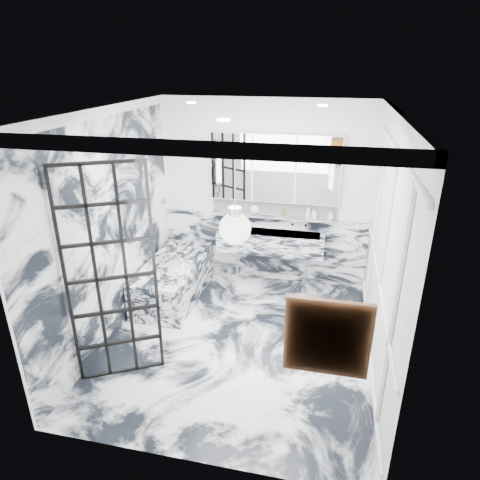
% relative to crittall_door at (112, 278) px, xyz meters
% --- Properties ---
extents(floor, '(3.60, 3.60, 0.00)m').
position_rel_crittall_door_xyz_m(floor, '(1.15, 0.84, -1.20)').
color(floor, white).
rests_on(floor, ground).
extents(ceiling, '(3.60, 3.60, 0.00)m').
position_rel_crittall_door_xyz_m(ceiling, '(1.15, 0.84, 1.60)').
color(ceiling, white).
rests_on(ceiling, wall_back).
extents(wall_back, '(3.60, 0.00, 3.60)m').
position_rel_crittall_door_xyz_m(wall_back, '(1.15, 2.64, 0.20)').
color(wall_back, white).
rests_on(wall_back, floor).
extents(wall_front, '(3.60, 0.00, 3.60)m').
position_rel_crittall_door_xyz_m(wall_front, '(1.15, -0.96, 0.20)').
color(wall_front, white).
rests_on(wall_front, floor).
extents(wall_left, '(0.00, 3.60, 3.60)m').
position_rel_crittall_door_xyz_m(wall_left, '(-0.45, 0.84, 0.20)').
color(wall_left, white).
rests_on(wall_left, floor).
extents(wall_right, '(0.00, 3.60, 3.60)m').
position_rel_crittall_door_xyz_m(wall_right, '(2.75, 0.84, 0.20)').
color(wall_right, white).
rests_on(wall_right, floor).
extents(marble_clad_back, '(3.18, 0.05, 1.05)m').
position_rel_crittall_door_xyz_m(marble_clad_back, '(1.15, 2.62, -0.67)').
color(marble_clad_back, white).
rests_on(marble_clad_back, floor).
extents(marble_clad_left, '(0.02, 3.56, 2.68)m').
position_rel_crittall_door_xyz_m(marble_clad_left, '(-0.43, 0.84, 0.14)').
color(marble_clad_left, white).
rests_on(marble_clad_left, floor).
extents(panel_molding, '(0.03, 3.40, 2.30)m').
position_rel_crittall_door_xyz_m(panel_molding, '(2.73, 0.84, 0.10)').
color(panel_molding, white).
rests_on(panel_molding, floor).
extents(soap_bottle_a, '(0.10, 0.10, 0.20)m').
position_rel_crittall_door_xyz_m(soap_bottle_a, '(1.83, 2.55, -0.01)').
color(soap_bottle_a, '#8C5919').
rests_on(soap_bottle_a, ledge).
extents(soap_bottle_b, '(0.08, 0.09, 0.17)m').
position_rel_crittall_door_xyz_m(soap_bottle_b, '(1.92, 2.55, -0.02)').
color(soap_bottle_b, '#4C4C51').
rests_on(soap_bottle_b, ledge).
extents(soap_bottle_c, '(0.13, 0.13, 0.14)m').
position_rel_crittall_door_xyz_m(soap_bottle_c, '(2.15, 2.55, -0.04)').
color(soap_bottle_c, silver).
rests_on(soap_bottle_c, ledge).
extents(face_pot, '(0.14, 0.14, 0.14)m').
position_rel_crittall_door_xyz_m(face_pot, '(1.02, 2.55, -0.03)').
color(face_pot, white).
rests_on(face_pot, ledge).
extents(amber_bottle, '(0.04, 0.04, 0.10)m').
position_rel_crittall_door_xyz_m(amber_bottle, '(1.46, 2.55, -0.06)').
color(amber_bottle, '#8C5919').
rests_on(amber_bottle, ledge).
extents(flower_vase, '(0.08, 0.08, 0.12)m').
position_rel_crittall_door_xyz_m(flower_vase, '(0.31, 1.11, -0.59)').
color(flower_vase, silver).
rests_on(flower_vase, bathtub).
extents(crittall_door, '(0.79, 0.45, 2.40)m').
position_rel_crittall_door_xyz_m(crittall_door, '(0.00, 0.00, 0.00)').
color(crittall_door, black).
rests_on(crittall_door, floor).
extents(artwork, '(0.51, 0.05, 0.51)m').
position_rel_crittall_door_xyz_m(artwork, '(2.19, -0.92, 0.25)').
color(artwork, '#C18013').
rests_on(artwork, wall_front).
extents(pendant_light, '(0.25, 0.25, 0.25)m').
position_rel_crittall_door_xyz_m(pendant_light, '(1.44, -0.56, 0.88)').
color(pendant_light, white).
rests_on(pendant_light, ceiling).
extents(trough_sink, '(1.60, 0.45, 0.30)m').
position_rel_crittall_door_xyz_m(trough_sink, '(1.30, 2.40, -0.47)').
color(trough_sink, silver).
rests_on(trough_sink, wall_back).
extents(ledge, '(1.90, 0.14, 0.04)m').
position_rel_crittall_door_xyz_m(ledge, '(1.30, 2.56, -0.13)').
color(ledge, silver).
rests_on(ledge, wall_back).
extents(subway_tile, '(1.90, 0.03, 0.23)m').
position_rel_crittall_door_xyz_m(subway_tile, '(1.30, 2.62, 0.01)').
color(subway_tile, white).
rests_on(subway_tile, wall_back).
extents(mirror_cabinet, '(1.90, 0.16, 1.00)m').
position_rel_crittall_door_xyz_m(mirror_cabinet, '(1.30, 2.57, 0.62)').
color(mirror_cabinet, white).
rests_on(mirror_cabinet, wall_back).
extents(sconce_left, '(0.07, 0.07, 0.40)m').
position_rel_crittall_door_xyz_m(sconce_left, '(0.48, 2.47, 0.58)').
color(sconce_left, white).
rests_on(sconce_left, mirror_cabinet).
extents(sconce_right, '(0.07, 0.07, 0.40)m').
position_rel_crittall_door_xyz_m(sconce_right, '(2.12, 2.47, 0.58)').
color(sconce_right, white).
rests_on(sconce_right, mirror_cabinet).
extents(bathtub, '(0.75, 1.65, 0.55)m').
position_rel_crittall_door_xyz_m(bathtub, '(-0.02, 1.74, -0.92)').
color(bathtub, silver).
rests_on(bathtub, floor).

